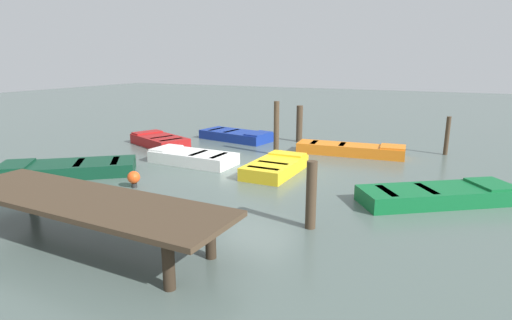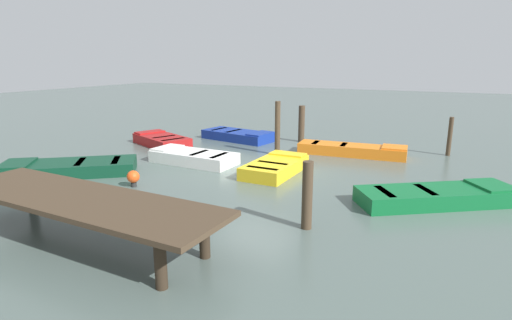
% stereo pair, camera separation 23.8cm
% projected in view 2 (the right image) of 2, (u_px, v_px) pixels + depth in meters
% --- Properties ---
extents(ground_plane, '(80.00, 80.00, 0.00)m').
position_uv_depth(ground_plane, '(256.00, 170.00, 13.54)').
color(ground_plane, '#4C5B56').
extents(dock_segment, '(6.38, 1.90, 0.95)m').
position_uv_depth(dock_segment, '(80.00, 202.00, 8.02)').
color(dock_segment, '#423323').
rests_on(dock_segment, ground_plane).
extents(rowboat_yellow, '(1.36, 2.68, 0.46)m').
position_uv_depth(rowboat_yellow, '(275.00, 167.00, 13.14)').
color(rowboat_yellow, gold).
rests_on(rowboat_yellow, ground_plane).
extents(rowboat_dark_green, '(4.04, 3.62, 0.46)m').
position_uv_depth(rowboat_dark_green, '(69.00, 168.00, 13.03)').
color(rowboat_dark_green, '#0C3823').
rests_on(rowboat_dark_green, ground_plane).
extents(rowboat_blue, '(3.46, 1.93, 0.46)m').
position_uv_depth(rowboat_blue, '(238.00, 135.00, 18.61)').
color(rowboat_blue, navy).
rests_on(rowboat_blue, ground_plane).
extents(rowboat_orange, '(4.09, 1.36, 0.46)m').
position_uv_depth(rowboat_orange, '(352.00, 150.00, 15.62)').
color(rowboat_orange, orange).
rests_on(rowboat_orange, ground_plane).
extents(rowboat_red, '(3.08, 2.33, 0.46)m').
position_uv_depth(rowboat_red, '(161.00, 140.00, 17.50)').
color(rowboat_red, maroon).
rests_on(rowboat_red, ground_plane).
extents(rowboat_green, '(3.92, 3.23, 0.46)m').
position_uv_depth(rowboat_green, '(437.00, 196.00, 10.33)').
color(rowboat_green, '#0F602D').
rests_on(rowboat_green, ground_plane).
extents(rowboat_white, '(3.10, 1.40, 0.46)m').
position_uv_depth(rowboat_white, '(193.00, 157.00, 14.47)').
color(rowboat_white, silver).
rests_on(rowboat_white, ground_plane).
extents(mooring_piling_near_left, '(0.23, 0.23, 1.50)m').
position_uv_depth(mooring_piling_near_left, '(307.00, 195.00, 8.70)').
color(mooring_piling_near_left, '#423323').
rests_on(mooring_piling_near_left, ground_plane).
extents(mooring_piling_near_right, '(0.20, 0.20, 2.06)m').
position_uv_depth(mooring_piling_near_right, '(277.00, 128.00, 15.51)').
color(mooring_piling_near_right, '#423323').
rests_on(mooring_piling_near_right, ground_plane).
extents(mooring_piling_far_right, '(0.16, 0.16, 1.48)m').
position_uv_depth(mooring_piling_far_right, '(450.00, 136.00, 15.46)').
color(mooring_piling_far_right, '#423323').
rests_on(mooring_piling_far_right, ground_plane).
extents(mooring_piling_center, '(0.28, 0.28, 1.61)m').
position_uv_depth(mooring_piling_center, '(301.00, 124.00, 18.08)').
color(mooring_piling_center, '#423323').
rests_on(mooring_piling_center, ground_plane).
extents(marker_buoy, '(0.36, 0.36, 0.48)m').
position_uv_depth(marker_buoy, '(133.00, 177.00, 11.72)').
color(marker_buoy, '#262626').
rests_on(marker_buoy, ground_plane).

